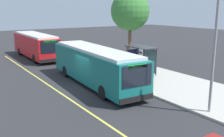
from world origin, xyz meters
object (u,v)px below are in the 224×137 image
waiting_bench (142,67)px  route_sign_post (141,61)px  pedestrian_commuter (146,72)px  transit_bus_main (95,65)px  transit_bus_second (36,45)px

waiting_bench → route_sign_post: route_sign_post is taller
pedestrian_commuter → route_sign_post: bearing=-118.4°
pedestrian_commuter → waiting_bench: bearing=144.7°
transit_bus_main → pedestrian_commuter: transit_bus_main is taller
transit_bus_main → pedestrian_commuter: 4.04m
transit_bus_main → transit_bus_second: size_ratio=1.10×
waiting_bench → route_sign_post: size_ratio=0.57×
pedestrian_commuter → transit_bus_main: bearing=-128.5°
route_sign_post → transit_bus_main: bearing=-129.6°
waiting_bench → pedestrian_commuter: 3.89m
route_sign_post → transit_bus_second: bearing=-169.7°
route_sign_post → pedestrian_commuter: bearing=61.6°
transit_bus_second → waiting_bench: transit_bus_second is taller
transit_bus_second → route_sign_post: 16.82m
transit_bus_main → waiting_bench: (-0.65, 5.37, -0.98)m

